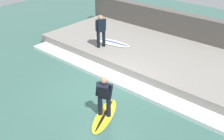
{
  "coord_description": "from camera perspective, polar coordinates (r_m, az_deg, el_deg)",
  "views": [
    {
      "loc": [
        -6.04,
        -5.68,
        5.57
      ],
      "look_at": [
        0.59,
        0.0,
        0.7
      ],
      "focal_mm": 42.0,
      "sensor_mm": 36.0,
      "label": 1
    }
  ],
  "objects": [
    {
      "name": "wave_foam_crest",
      "position": [
        10.57,
        1.41,
        -2.15
      ],
      "size": [
        0.75,
        10.58,
        0.16
      ],
      "primitive_type": "cube",
      "color": "white",
      "rests_on": "ground_plane"
    },
    {
      "name": "surfboard_riding",
      "position": [
        8.8,
        -1.64,
        -9.86
      ],
      "size": [
        1.94,
        1.23,
        0.07
      ],
      "color": "yellow",
      "rests_on": "ground_plane"
    },
    {
      "name": "back_wall",
      "position": [
        14.13,
        14.63,
        8.65
      ],
      "size": [
        0.5,
        11.69,
        1.67
      ],
      "primitive_type": "cube",
      "color": "#544F49",
      "rests_on": "ground_plane"
    },
    {
      "name": "surfboard_waiting_near",
      "position": [
        12.85,
        -0.01,
        6.02
      ],
      "size": [
        0.86,
        2.03,
        0.07
      ],
      "color": "white",
      "rests_on": "concrete_ledge"
    },
    {
      "name": "surfer_riding",
      "position": [
        8.3,
        -1.72,
        -5.39
      ],
      "size": [
        0.5,
        0.58,
        1.45
      ],
      "color": "black",
      "rests_on": "surfboard_riding"
    },
    {
      "name": "surfer_waiting_near",
      "position": [
        12.14,
        -2.44,
        8.81
      ],
      "size": [
        0.5,
        0.36,
        1.54
      ],
      "color": "black",
      "rests_on": "concrete_ledge"
    },
    {
      "name": "concrete_ledge",
      "position": [
        12.36,
        9.02,
        3.26
      ],
      "size": [
        4.4,
        11.13,
        0.49
      ],
      "primitive_type": "cube",
      "color": "gray",
      "rests_on": "ground_plane"
    },
    {
      "name": "ground_plane",
      "position": [
        9.99,
        -2.2,
        -4.76
      ],
      "size": [
        28.0,
        28.0,
        0.0
      ],
      "primitive_type": "plane",
      "color": "#386056"
    }
  ]
}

